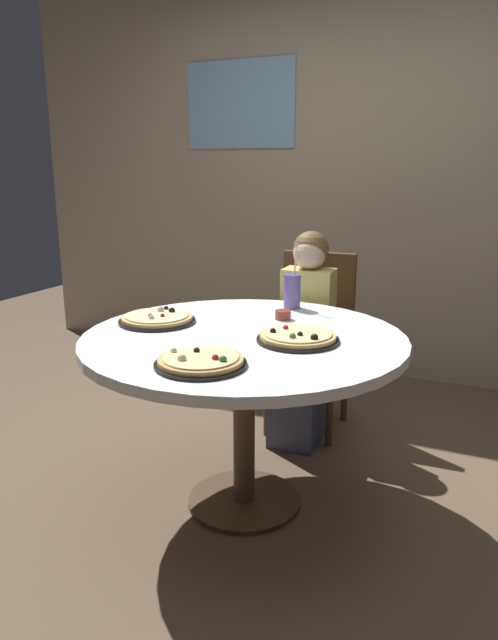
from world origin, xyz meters
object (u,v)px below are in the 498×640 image
(pizza_veggie, at_px, (298,337))
(pizza_cheese, at_px, (157,319))
(dining_table, at_px, (244,356))
(diner_child, at_px, (303,349))
(chair_wooden, at_px, (313,331))
(soda_cup, at_px, (292,291))
(pizza_pepperoni, at_px, (201,361))
(sauce_bowl, at_px, (283,315))

(pizza_veggie, relative_size, pizza_cheese, 0.96)
(dining_table, height_order, pizza_veggie, pizza_veggie)
(dining_table, xyz_separation_m, diner_child, (0.00, 0.73, -0.18))
(chair_wooden, bearing_deg, soda_cup, -87.36)
(pizza_veggie, bearing_deg, chair_wooden, 104.23)
(dining_table, xyz_separation_m, pizza_veggie, (0.22, 0.01, 0.11))
(diner_child, bearing_deg, pizza_cheese, -121.17)
(pizza_cheese, bearing_deg, pizza_pepperoni, -43.41)
(pizza_veggie, distance_m, pizza_cheese, 0.65)
(diner_child, xyz_separation_m, pizza_veggie, (0.22, -0.72, 0.28))
(chair_wooden, bearing_deg, pizza_pepperoni, -88.83)
(pizza_veggie, distance_m, sauce_bowl, 0.33)
(pizza_cheese, xyz_separation_m, soda_cup, (0.44, 0.49, 0.06))
(diner_child, xyz_separation_m, pizza_pepperoni, (0.02, -1.12, 0.28))
(chair_wooden, xyz_separation_m, diner_child, (0.01, -0.18, -0.05))
(chair_wooden, height_order, pizza_veggie, chair_wooden)
(pizza_cheese, height_order, soda_cup, soda_cup)
(chair_wooden, height_order, soda_cup, soda_cup)
(pizza_cheese, height_order, pizza_pepperoni, same)
(chair_wooden, bearing_deg, diner_child, -87.82)
(diner_child, height_order, soda_cup, diner_child)
(chair_wooden, xyz_separation_m, pizza_veggie, (0.23, -0.90, 0.24))
(dining_table, distance_m, soda_cup, 0.54)
(pizza_veggie, distance_m, pizza_pepperoni, 0.45)
(chair_wooden, distance_m, pizza_pepperoni, 1.33)
(diner_child, distance_m, sauce_bowl, 0.52)
(chair_wooden, bearing_deg, sauce_bowl, -84.72)
(pizza_pepperoni, bearing_deg, dining_table, 93.29)
(soda_cup, bearing_deg, chair_wooden, 92.64)
(chair_wooden, xyz_separation_m, sauce_bowl, (0.06, -0.61, 0.24))
(pizza_cheese, bearing_deg, pizza_veggie, -1.48)
(pizza_veggie, height_order, pizza_cheese, same)
(pizza_cheese, xyz_separation_m, sauce_bowl, (0.47, 0.27, 0.00))
(pizza_veggie, height_order, pizza_pepperoni, same)
(pizza_cheese, distance_m, soda_cup, 0.66)
(chair_wooden, bearing_deg, dining_table, -89.76)
(chair_wooden, xyz_separation_m, soda_cup, (0.02, -0.40, 0.30))
(sauce_bowl, bearing_deg, pizza_cheese, -150.27)
(pizza_cheese, relative_size, soda_cup, 1.07)
(pizza_veggie, xyz_separation_m, sauce_bowl, (-0.17, 0.29, 0.00))
(pizza_pepperoni, height_order, sauce_bowl, pizza_pepperoni)
(chair_wooden, xyz_separation_m, pizza_pepperoni, (0.03, -1.30, 0.24))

